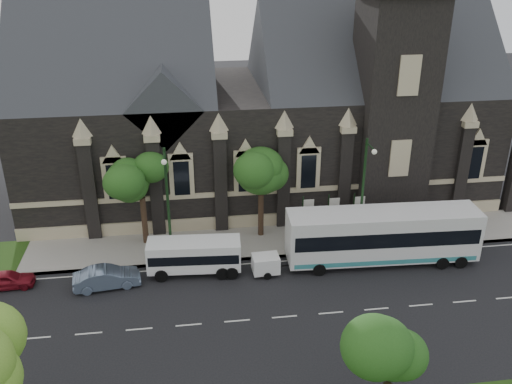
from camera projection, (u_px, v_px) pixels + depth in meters
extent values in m
plane|color=black|center=(237.00, 321.00, 34.48)|extent=(160.00, 160.00, 0.00)
cube|color=gray|center=(224.00, 244.00, 43.00)|extent=(80.00, 5.00, 0.15)
cube|color=black|center=(258.00, 139.00, 50.43)|extent=(40.00, 15.00, 10.00)
cube|color=#32363B|center=(117.00, 90.00, 46.88)|extent=(16.00, 15.00, 15.00)
cube|color=#32363B|center=(368.00, 81.00, 49.57)|extent=(20.00, 15.00, 15.00)
cube|color=#32363B|center=(164.00, 102.00, 43.31)|extent=(6.00, 6.00, 6.00)
cube|color=black|center=(391.00, 111.00, 44.58)|extent=(5.50, 5.50, 18.00)
cube|color=#C7B690|center=(271.00, 191.00, 44.40)|extent=(40.00, 0.22, 0.40)
cube|color=#C7B690|center=(270.00, 220.00, 45.48)|extent=(40.00, 0.25, 1.20)
cube|color=black|center=(246.00, 175.00, 43.36)|extent=(1.20, 0.12, 2.80)
sphere|color=#26591C|center=(391.00, 361.00, 24.79)|extent=(3.20, 3.20, 3.20)
sphere|color=#26591C|center=(400.00, 340.00, 25.15)|extent=(2.40, 2.40, 2.40)
cylinder|color=black|center=(261.00, 214.00, 43.47)|extent=(0.44, 0.44, 3.96)
sphere|color=#26591C|center=(261.00, 171.00, 41.94)|extent=(3.84, 3.84, 3.84)
sphere|color=#26591C|center=(269.00, 158.00, 42.38)|extent=(2.88, 2.88, 2.88)
cylinder|color=black|center=(144.00, 221.00, 42.37)|extent=(0.44, 0.44, 3.96)
sphere|color=#26591C|center=(140.00, 178.00, 40.87)|extent=(3.68, 3.68, 3.68)
sphere|color=#26591C|center=(149.00, 165.00, 41.29)|extent=(2.76, 2.76, 2.76)
cylinder|color=black|center=(362.00, 197.00, 40.39)|extent=(0.20, 0.20, 9.00)
cylinder|color=black|center=(371.00, 146.00, 37.92)|extent=(0.10, 1.60, 0.10)
sphere|color=silver|center=(374.00, 152.00, 37.24)|extent=(0.36, 0.36, 0.36)
cylinder|color=black|center=(168.00, 208.00, 38.68)|extent=(0.20, 0.20, 9.00)
cylinder|color=black|center=(164.00, 156.00, 36.21)|extent=(0.10, 1.60, 0.10)
sphere|color=silver|center=(164.00, 162.00, 35.53)|extent=(0.36, 0.36, 0.36)
cylinder|color=black|center=(302.00, 220.00, 42.48)|extent=(0.10, 0.10, 4.00)
cube|color=white|center=(308.00, 213.00, 42.28)|extent=(0.80, 0.04, 2.20)
cylinder|color=black|center=(328.00, 218.00, 42.72)|extent=(0.10, 0.10, 4.00)
cube|color=white|center=(334.00, 211.00, 42.53)|extent=(0.80, 0.04, 2.20)
cylinder|color=black|center=(353.00, 217.00, 42.97)|extent=(0.10, 0.10, 4.00)
cube|color=white|center=(359.00, 209.00, 42.77)|extent=(0.80, 0.04, 2.20)
cube|color=silver|center=(383.00, 234.00, 39.94)|extent=(13.90, 3.42, 3.57)
cube|color=black|center=(383.00, 231.00, 39.83)|extent=(13.35, 3.44, 1.13)
cube|color=teal|center=(381.00, 252.00, 40.56)|extent=(13.35, 3.43, 0.35)
cylinder|color=black|center=(319.00, 270.00, 38.97)|extent=(0.91, 0.32, 0.90)
cylinder|color=black|center=(312.00, 249.00, 41.57)|extent=(0.91, 0.32, 0.90)
cylinder|color=black|center=(442.00, 263.00, 39.74)|extent=(0.91, 0.32, 0.90)
cylinder|color=black|center=(427.00, 243.00, 42.34)|extent=(0.91, 0.32, 0.90)
cylinder|color=black|center=(461.00, 262.00, 39.86)|extent=(0.91, 0.32, 0.90)
cylinder|color=black|center=(445.00, 242.00, 42.46)|extent=(0.91, 0.32, 0.90)
cube|color=white|center=(194.00, 254.00, 38.89)|extent=(6.62, 2.48, 2.05)
cube|color=black|center=(194.00, 253.00, 38.86)|extent=(6.36, 2.51, 0.70)
cylinder|color=black|center=(161.00, 276.00, 38.26)|extent=(0.92, 0.34, 0.90)
cylinder|color=black|center=(164.00, 260.00, 40.11)|extent=(0.92, 0.34, 0.90)
cylinder|color=black|center=(222.00, 274.00, 38.51)|extent=(0.92, 0.34, 0.90)
cylinder|color=black|center=(222.00, 258.00, 40.36)|extent=(0.92, 0.34, 0.90)
cylinder|color=black|center=(232.00, 273.00, 38.55)|extent=(0.92, 0.34, 0.90)
cylinder|color=black|center=(231.00, 258.00, 40.40)|extent=(0.92, 0.34, 0.90)
cube|color=white|center=(266.00, 264.00, 38.97)|extent=(1.91, 1.47, 1.21)
cylinder|color=black|center=(268.00, 276.00, 38.58)|extent=(0.53, 0.21, 0.52)
cylinder|color=black|center=(264.00, 265.00, 39.83)|extent=(0.53, 0.21, 0.52)
cylinder|color=black|center=(282.00, 266.00, 39.29)|extent=(1.12, 0.13, 0.08)
imported|color=slate|center=(107.00, 278.00, 37.55)|extent=(4.62, 2.13, 1.47)
imported|color=maroon|center=(7.00, 280.00, 37.55)|extent=(3.65, 1.62, 1.22)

